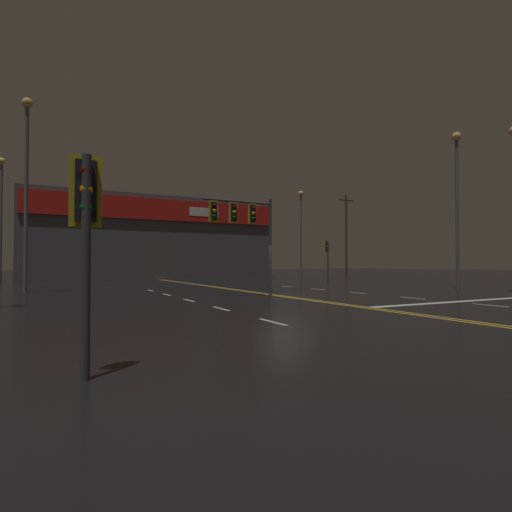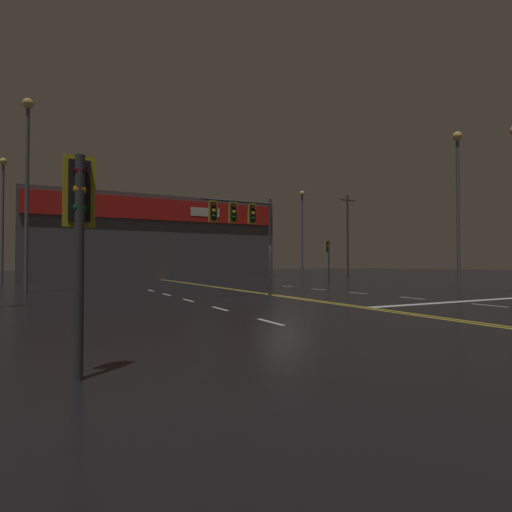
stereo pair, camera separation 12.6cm
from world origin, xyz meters
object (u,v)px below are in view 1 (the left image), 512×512
Objects in this scene: traffic_signal_median at (242,219)px; streetlight_far_right at (457,189)px; streetlight_near_right at (26,170)px; traffic_signal_corner_southwest at (86,214)px; streetlight_far_median at (1,204)px; streetlight_far_left at (301,222)px; traffic_signal_corner_northeast at (327,252)px.

traffic_signal_median is 14.33m from streetlight_far_right.
streetlight_near_right is (-9.35, 7.45, 2.93)m from traffic_signal_median.
streetlight_far_median is (-3.87, 31.85, 4.18)m from traffic_signal_corner_southwest.
streetlight_near_right reaches higher than traffic_signal_corner_southwest.
streetlight_far_left is (22.92, 28.75, 3.68)m from traffic_signal_corner_southwest.
streetlight_far_median is at bearing 119.69° from traffic_signal_median.
streetlight_far_right reaches higher than streetlight_far_left.
traffic_signal_corner_northeast is at bearing 45.80° from traffic_signal_corner_southwest.
streetlight_far_left is 18.72m from streetlight_far_right.
streetlight_far_right is 33.71m from streetlight_far_median.
traffic_signal_corner_southwest is 24.37m from streetlight_far_right.
streetlight_near_right reaches higher than streetlight_far_left.
streetlight_far_median reaches higher than traffic_signal_corner_southwest.
traffic_signal_corner_southwest is 0.30× the size of streetlight_far_median.
traffic_signal_median reaches higher than traffic_signal_corner_northeast.
streetlight_near_right reaches higher than streetlight_far_median.
streetlight_far_right is (1.96, -10.40, 3.59)m from traffic_signal_corner_northeast.
streetlight_far_left is at bearing 86.73° from streetlight_far_right.
streetlight_far_right is (14.05, -1.34, 2.46)m from traffic_signal_median.
streetlight_far_median is (-2.32, 13.01, -0.24)m from streetlight_near_right.
streetlight_far_median is at bearing 173.38° from streetlight_far_left.
streetlight_far_right reaches higher than traffic_signal_corner_southwest.
traffic_signal_median is 23.12m from streetlight_far_left.
traffic_signal_corner_southwest is 32.36m from streetlight_far_median.
traffic_signal_corner_northeast is 9.43m from streetlight_far_left.
streetlight_near_right reaches higher than traffic_signal_median.
streetlight_far_median reaches higher than traffic_signal_median.
traffic_signal_corner_northeast is 11.18m from streetlight_far_right.
traffic_signal_corner_southwest is 19.41m from streetlight_near_right.
streetlight_far_left reaches higher than traffic_signal_corner_southwest.
streetlight_far_right is (21.85, 10.05, 3.95)m from traffic_signal_corner_southwest.
traffic_signal_corner_southwest is 28.53m from traffic_signal_corner_northeast.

